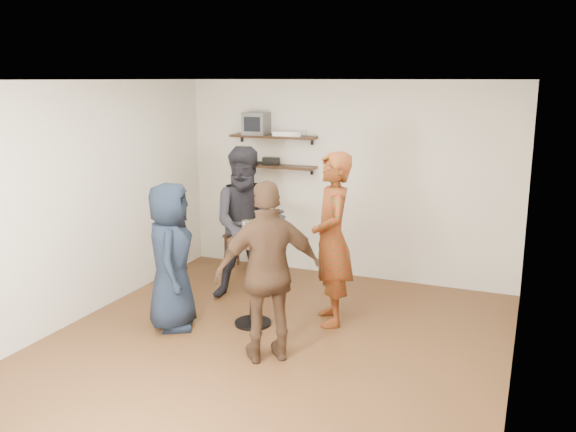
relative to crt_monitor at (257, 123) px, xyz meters
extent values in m
cube|color=#4C2F18|center=(1.24, -2.38, -2.04)|extent=(4.50, 5.00, 0.04)
cube|color=white|center=(1.24, -2.38, 0.60)|extent=(4.50, 5.00, 0.04)
cube|color=beige|center=(1.24, 0.15, -0.72)|extent=(4.50, 0.04, 2.60)
cube|color=beige|center=(1.24, -4.89, -0.72)|extent=(4.50, 0.04, 2.60)
cube|color=beige|center=(-1.03, -2.38, -0.72)|extent=(0.04, 5.00, 2.60)
cube|color=beige|center=(3.51, -2.38, -0.72)|extent=(0.04, 5.00, 2.60)
cube|color=black|center=(0.24, 0.00, -0.17)|extent=(1.20, 0.25, 0.04)
cube|color=black|center=(0.24, 0.00, -0.57)|extent=(1.20, 0.25, 0.04)
cube|color=#59595B|center=(0.00, 0.00, 0.00)|extent=(0.32, 0.30, 0.30)
cube|color=silver|center=(0.48, 0.00, -0.12)|extent=(0.40, 0.24, 0.06)
cube|color=black|center=(0.21, 0.00, -0.50)|extent=(0.22, 0.10, 0.10)
cube|color=black|center=(-0.06, 0.05, -0.54)|extent=(0.30, 0.05, 0.03)
cube|color=black|center=(-0.11, -0.23, -1.48)|extent=(0.54, 0.54, 0.04)
cylinder|color=black|center=(-0.29, -0.42, -1.76)|extent=(0.04, 0.04, 0.51)
cylinder|color=black|center=(0.07, -0.42, -1.76)|extent=(0.04, 0.04, 0.51)
cylinder|color=black|center=(-0.29, -0.05, -1.76)|extent=(0.04, 0.04, 0.51)
cylinder|color=black|center=(0.07, -0.05, -1.76)|extent=(0.04, 0.04, 0.51)
cylinder|color=white|center=(-0.11, -0.23, -1.32)|extent=(0.14, 0.14, 0.30)
cylinder|color=#376F1F|center=(-0.13, -0.23, -1.01)|extent=(0.01, 0.07, 0.55)
cone|color=silver|center=(-0.17, -0.23, -0.68)|extent=(0.07, 0.09, 0.12)
cylinder|color=#376F1F|center=(-0.10, -0.22, -0.98)|extent=(0.03, 0.05, 0.61)
cone|color=silver|center=(-0.07, -0.20, -0.62)|extent=(0.11, 0.12, 0.13)
cylinder|color=#376F1F|center=(-0.11, -0.25, -0.95)|extent=(0.10, 0.08, 0.66)
cone|color=silver|center=(-0.11, -0.28, -0.56)|extent=(0.13, 0.12, 0.13)
cylinder|color=black|center=(0.83, -1.91, -1.09)|extent=(0.52, 0.52, 0.04)
cylinder|color=black|center=(0.83, -1.91, -1.55)|extent=(0.07, 0.07, 0.88)
cylinder|color=black|center=(0.83, -1.91, -2.00)|extent=(0.40, 0.40, 0.03)
cylinder|color=silver|center=(0.78, -1.94, -1.06)|extent=(0.06, 0.06, 0.00)
cylinder|color=silver|center=(0.78, -1.94, -1.02)|extent=(0.01, 0.01, 0.09)
cylinder|color=silver|center=(0.78, -1.94, -0.91)|extent=(0.07, 0.07, 0.11)
cylinder|color=#DFCF5C|center=(0.78, -1.94, -0.94)|extent=(0.06, 0.06, 0.06)
cylinder|color=silver|center=(0.89, -1.94, -1.06)|extent=(0.06, 0.06, 0.00)
cylinder|color=silver|center=(0.89, -1.94, -1.02)|extent=(0.01, 0.01, 0.09)
cylinder|color=silver|center=(0.89, -1.94, -0.92)|extent=(0.07, 0.07, 0.11)
cylinder|color=#DFCF5C|center=(0.89, -1.94, -0.94)|extent=(0.06, 0.06, 0.06)
cylinder|color=silver|center=(0.80, -1.86, -1.06)|extent=(0.06, 0.06, 0.00)
cylinder|color=silver|center=(0.80, -1.86, -1.02)|extent=(0.01, 0.01, 0.09)
cylinder|color=silver|center=(0.80, -1.86, -0.92)|extent=(0.07, 0.07, 0.11)
cylinder|color=#DFCF5C|center=(0.80, -1.86, -0.94)|extent=(0.06, 0.06, 0.06)
cylinder|color=silver|center=(0.86, -1.90, -1.06)|extent=(0.06, 0.06, 0.00)
cylinder|color=silver|center=(0.86, -1.90, -1.02)|extent=(0.01, 0.01, 0.08)
cylinder|color=silver|center=(0.86, -1.90, -0.93)|extent=(0.06, 0.06, 0.10)
cylinder|color=#DFCF5C|center=(0.86, -1.90, -0.95)|extent=(0.06, 0.06, 0.06)
imported|color=red|center=(1.59, -1.52, -1.08)|extent=(0.71, 0.81, 1.87)
imported|color=black|center=(0.42, -1.16, -1.10)|extent=(1.12, 1.04, 1.84)
imported|color=black|center=(0.07, -2.30, -1.23)|extent=(0.80, 0.91, 1.58)
imported|color=#442C1D|center=(1.34, -2.60, -1.16)|extent=(1.06, 0.94, 1.72)
camera|label=1|loc=(3.55, -7.51, 0.60)|focal=38.00mm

